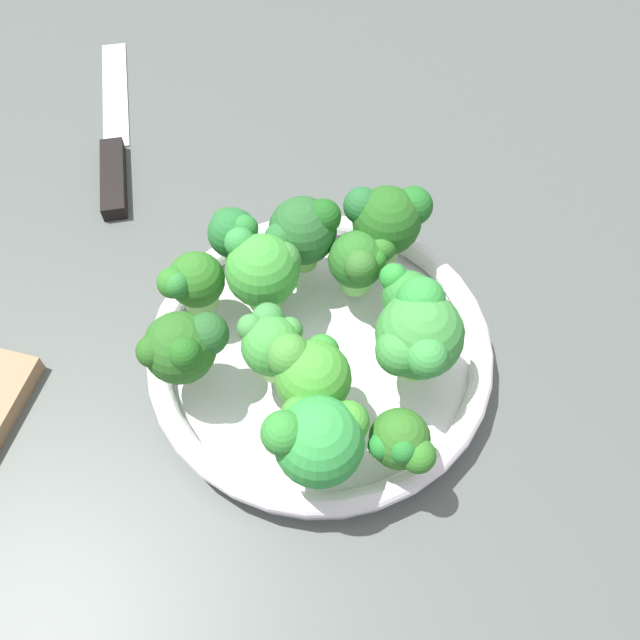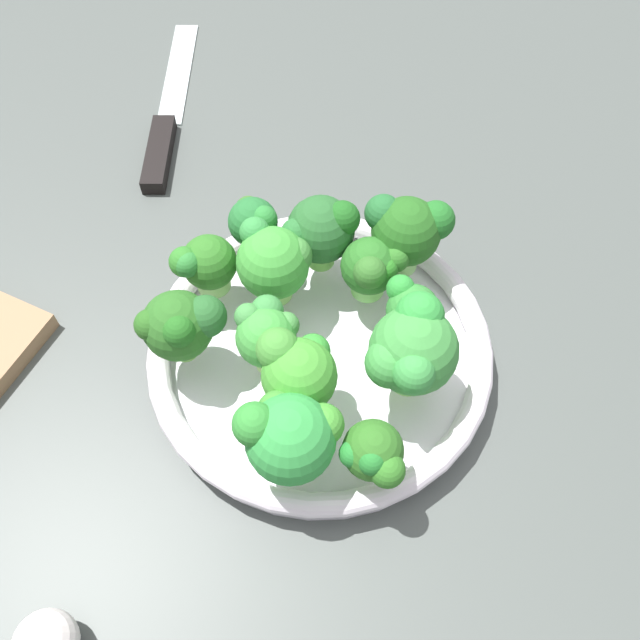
# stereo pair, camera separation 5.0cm
# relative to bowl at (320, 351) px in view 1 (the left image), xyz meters

# --- Properties ---
(ground_plane) EXTENTS (1.30, 1.30, 0.03)m
(ground_plane) POSITION_rel_bowl_xyz_m (-0.02, 0.03, -0.03)
(ground_plane) COLOR #494F4B
(bowl) EXTENTS (0.27, 0.27, 0.03)m
(bowl) POSITION_rel_bowl_xyz_m (0.00, 0.00, 0.00)
(bowl) COLOR white
(bowl) RESTS_ON ground_plane
(broccoli_floret_0) EXTENTS (0.06, 0.05, 0.07)m
(broccoli_floret_0) POSITION_rel_bowl_xyz_m (0.04, 0.07, 0.06)
(broccoli_floret_0) COLOR #7BBF55
(broccoli_floret_0) RESTS_ON bowl
(broccoli_floret_1) EXTENTS (0.05, 0.05, 0.06)m
(broccoli_floret_1) POSITION_rel_bowl_xyz_m (-0.04, 0.00, 0.05)
(broccoli_floret_1) COLOR #9CD268
(broccoli_floret_1) RESTS_ON bowl
(broccoli_floret_2) EXTENTS (0.04, 0.04, 0.06)m
(broccoli_floret_2) POSITION_rel_bowl_xyz_m (-0.00, 0.10, 0.05)
(broccoli_floret_2) COLOR #8BC65A
(broccoli_floret_2) RESTS_ON bowl
(broccoli_floret_3) EXTENTS (0.06, 0.06, 0.07)m
(broccoli_floret_3) POSITION_rel_bowl_xyz_m (-0.01, 0.06, 0.06)
(broccoli_floret_3) COLOR #87BD5C
(broccoli_floret_3) RESTS_ON bowl
(broccoli_floret_4) EXTENTS (0.04, 0.05, 0.05)m
(broccoli_floret_4) POSITION_rel_bowl_xyz_m (0.06, -0.03, 0.05)
(broccoli_floret_4) COLOR #94CE62
(broccoli_floret_4) RESTS_ON bowl
(broccoli_floret_5) EXTENTS (0.05, 0.05, 0.06)m
(broccoli_floret_5) POSITION_rel_bowl_xyz_m (0.06, 0.02, 0.05)
(broccoli_floret_5) COLOR #78C15C
(broccoli_floret_5) RESTS_ON bowl
(broccoli_floret_6) EXTENTS (0.06, 0.06, 0.06)m
(broccoli_floret_6) POSITION_rel_bowl_xyz_m (-0.09, 0.04, 0.05)
(broccoli_floret_6) COLOR #75B24D
(broccoli_floret_6) RESTS_ON bowl
(broccoli_floret_7) EXTENTS (0.06, 0.06, 0.07)m
(broccoli_floret_7) POSITION_rel_bowl_xyz_m (-0.04, -0.03, 0.06)
(broccoli_floret_7) COLOR #94CC5E
(broccoli_floret_7) RESTS_ON bowl
(broccoli_floret_8) EXTENTS (0.06, 0.06, 0.07)m
(broccoli_floret_8) POSITION_rel_bowl_xyz_m (0.10, 0.03, 0.06)
(broccoli_floret_8) COLOR #84C468
(broccoli_floret_8) RESTS_ON bowl
(broccoli_floret_9) EXTENTS (0.05, 0.04, 0.05)m
(broccoli_floret_9) POSITION_rel_bowl_xyz_m (-0.05, 0.09, 0.05)
(broccoli_floret_9) COLOR #8EC369
(broccoli_floret_9) RESTS_ON bowl
(broccoli_floret_10) EXTENTS (0.05, 0.05, 0.05)m
(broccoli_floret_10) POSITION_rel_bowl_xyz_m (-0.02, -0.11, 0.05)
(broccoli_floret_10) COLOR #9ACD6E
(broccoli_floret_10) RESTS_ON bowl
(broccoli_floret_11) EXTENTS (0.07, 0.07, 0.08)m
(broccoli_floret_11) POSITION_rel_bowl_xyz_m (0.04, -0.06, 0.06)
(broccoli_floret_11) COLOR #89CF5C
(broccoli_floret_11) RESTS_ON bowl
(broccoli_floret_12) EXTENTS (0.07, 0.06, 0.07)m
(broccoli_floret_12) POSITION_rel_bowl_xyz_m (-0.07, -0.07, 0.06)
(broccoli_floret_12) COLOR #87CB67
(broccoli_floret_12) RESTS_ON bowl
(knife) EXTENTS (0.16, 0.24, 0.01)m
(knife) POSITION_rel_bowl_xyz_m (0.01, 0.32, -0.01)
(knife) COLOR silver
(knife) RESTS_ON ground_plane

